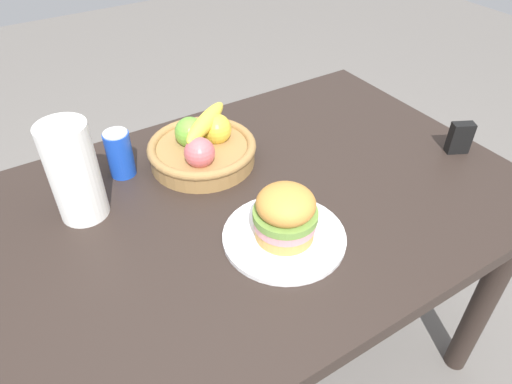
{
  "coord_description": "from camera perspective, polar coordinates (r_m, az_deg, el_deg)",
  "views": [
    {
      "loc": [
        -0.44,
        -0.75,
        1.49
      ],
      "look_at": [
        0.0,
        -0.05,
        0.81
      ],
      "focal_mm": 32.55,
      "sensor_mm": 36.0,
      "label": 1
    }
  ],
  "objects": [
    {
      "name": "fruit_basket",
      "position": [
        1.25,
        -6.6,
        5.52
      ],
      "size": [
        0.29,
        0.29,
        0.14
      ],
      "color": "#9E7542",
      "rests_on": "dining_table"
    },
    {
      "name": "paper_towel_roll",
      "position": [
        1.1,
        -21.48,
        2.27
      ],
      "size": [
        0.11,
        0.11,
        0.24
      ],
      "primitive_type": "cylinder",
      "color": "white",
      "rests_on": "dining_table"
    },
    {
      "name": "plate",
      "position": [
        1.04,
        3.48,
        -5.49
      ],
      "size": [
        0.28,
        0.28,
        0.01
      ],
      "primitive_type": "cylinder",
      "color": "white",
      "rests_on": "dining_table"
    },
    {
      "name": "soda_can",
      "position": [
        1.24,
        -16.41,
        4.54
      ],
      "size": [
        0.07,
        0.07,
        0.13
      ],
      "color": "blue",
      "rests_on": "dining_table"
    },
    {
      "name": "napkin_holder",
      "position": [
        1.4,
        23.77,
        6.12
      ],
      "size": [
        0.07,
        0.05,
        0.09
      ],
      "primitive_type": "cube",
      "rotation": [
        0.0,
        0.0,
        -0.47
      ],
      "color": "black",
      "rests_on": "dining_table"
    },
    {
      "name": "ground_plane",
      "position": [
        1.72,
        -0.99,
        -20.52
      ],
      "size": [
        8.0,
        8.0,
        0.0
      ],
      "primitive_type": "plane",
      "color": "slate"
    },
    {
      "name": "dining_table",
      "position": [
        1.2,
        -1.33,
        -4.79
      ],
      "size": [
        1.4,
        0.9,
        0.75
      ],
      "color": "#2D231E",
      "rests_on": "ground_plane"
    },
    {
      "name": "sandwich",
      "position": [
        0.99,
        3.63,
        -2.69
      ],
      "size": [
        0.14,
        0.14,
        0.13
      ],
      "color": "tan",
      "rests_on": "plate"
    }
  ]
}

